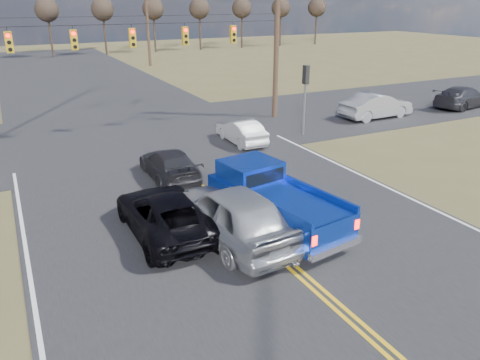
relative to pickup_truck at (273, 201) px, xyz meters
name	(u,v)px	position (x,y,z in m)	size (l,w,h in m)	color
ground	(332,303)	(-0.77, -4.35, -0.99)	(160.00, 160.00, 0.00)	brown
road_main	(190,178)	(-0.77, 5.65, -0.99)	(14.00, 120.00, 0.02)	#28282B
road_cross	(140,134)	(-0.77, 13.65, -0.99)	(120.00, 12.00, 0.02)	#28282B
signal_gantry	(143,42)	(-0.27, 13.43, 4.07)	(19.60, 4.83, 10.00)	#473323
utility_poles	(137,41)	(-0.77, 12.65, 4.23)	(19.60, 58.32, 10.00)	#473323
treeline	(98,23)	(-0.77, 22.61, 4.71)	(87.00, 117.80, 7.40)	#33261C
pickup_truck	(273,201)	(0.00, 0.00, 0.00)	(2.84, 5.69, 2.05)	black
silver_suv	(232,214)	(-1.57, -0.16, -0.07)	(2.18, 5.42, 1.85)	#9C9EA4
black_suv	(165,213)	(-3.32, 1.24, -0.28)	(2.36, 5.12, 1.42)	black
white_car_queue	(241,131)	(3.61, 9.40, -0.36)	(1.35, 3.86, 1.27)	silver
dgrey_car_queue	(169,165)	(-1.57, 5.99, -0.35)	(1.79, 4.41, 1.28)	#2B2B2F
cross_car_east_near	(376,106)	(13.91, 10.43, -0.18)	(4.93, 1.72, 1.62)	#969A9E
cross_car_east_far	(463,97)	(21.61, 10.06, -0.25)	(5.10, 2.07, 1.48)	#313035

